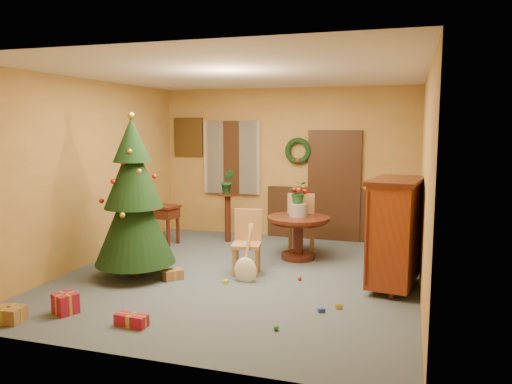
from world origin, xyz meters
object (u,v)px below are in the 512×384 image
at_px(chair_near, 247,239).
at_px(writing_desk, 158,214).
at_px(christmas_tree, 134,200).
at_px(sideboard, 395,230).
at_px(dining_table, 298,229).

bearing_deg(chair_near, writing_desk, 149.34).
bearing_deg(chair_near, christmas_tree, -155.56).
height_order(christmas_tree, sideboard, christmas_tree).
distance_m(christmas_tree, sideboard, 3.66).
xyz_separation_m(dining_table, writing_desk, (-2.74, 0.31, 0.05)).
relative_size(chair_near, writing_desk, 1.08).
xyz_separation_m(chair_near, christmas_tree, (-1.48, -0.67, 0.62)).
bearing_deg(dining_table, christmas_tree, -141.00).
distance_m(chair_near, writing_desk, 2.54).
height_order(dining_table, christmas_tree, christmas_tree).
bearing_deg(christmas_tree, dining_table, 39.00).
distance_m(dining_table, writing_desk, 2.76).
distance_m(chair_near, sideboard, 2.13).
distance_m(dining_table, christmas_tree, 2.70).
distance_m(dining_table, chair_near, 1.13).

